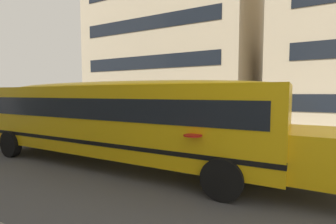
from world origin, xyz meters
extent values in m
plane|color=#4C4C4F|center=(0.00, 0.00, 0.00)|extent=(400.00, 400.00, 0.00)
cube|color=gray|center=(0.00, 7.50, 0.01)|extent=(120.00, 3.00, 0.01)
cube|color=silver|center=(0.00, 0.00, 0.00)|extent=(110.00, 0.16, 0.01)
cube|color=yellow|center=(-2.44, -1.71, 1.63)|extent=(11.24, 2.63, 2.24)
cube|color=yellow|center=(3.98, -1.66, 1.07)|extent=(1.65, 2.15, 1.12)
cube|color=black|center=(-8.13, -1.75, 0.69)|extent=(0.22, 2.55, 0.37)
cube|color=black|center=(-2.44, -1.71, 2.04)|extent=(10.56, 2.67, 0.65)
cube|color=black|center=(-2.44, -1.71, 0.97)|extent=(11.26, 2.66, 0.12)
ellipsoid|color=yellow|center=(-2.44, -1.71, 2.75)|extent=(10.79, 2.42, 0.37)
cylinder|color=red|center=(1.16, -3.14, 1.52)|extent=(0.45, 0.45, 0.03)
cylinder|color=black|center=(1.81, -0.41, 0.51)|extent=(1.02, 0.29, 1.02)
cylinder|color=black|center=(1.83, -2.95, 0.51)|extent=(1.02, 0.29, 1.02)
cylinder|color=black|center=(-6.71, -0.47, 0.51)|extent=(1.02, 0.29, 1.02)
cylinder|color=black|center=(-6.69, -3.02, 0.51)|extent=(1.02, 0.29, 1.02)
cube|color=#236038|center=(-21.44, 4.74, 0.65)|extent=(3.92, 1.75, 0.70)
cube|color=black|center=(-21.59, 4.74, 1.32)|extent=(2.22, 1.59, 0.64)
cylinder|color=black|center=(-20.15, 5.61, 0.30)|extent=(0.60, 0.19, 0.60)
cylinder|color=black|center=(-20.12, 3.91, 0.30)|extent=(0.60, 0.19, 0.60)
cylinder|color=black|center=(-22.75, 5.58, 0.30)|extent=(0.60, 0.19, 0.60)
cube|color=gray|center=(-11.84, 4.59, 0.65)|extent=(3.93, 1.76, 0.70)
cube|color=black|center=(-11.99, 4.58, 1.32)|extent=(2.22, 1.59, 0.64)
cylinder|color=black|center=(-10.56, 5.46, 0.30)|extent=(0.60, 0.19, 0.60)
cylinder|color=black|center=(-10.53, 3.76, 0.30)|extent=(0.60, 0.19, 0.60)
cylinder|color=black|center=(-13.16, 5.42, 0.30)|extent=(0.60, 0.19, 0.60)
cylinder|color=black|center=(-13.13, 3.72, 0.30)|extent=(0.60, 0.19, 0.60)
cube|color=#C6B28E|center=(-8.16, 15.50, 6.40)|extent=(15.26, 12.99, 12.80)
cube|color=black|center=(-8.16, 8.98, 1.92)|extent=(12.82, 0.04, 1.10)
cube|color=black|center=(-8.16, 8.98, 5.12)|extent=(12.82, 0.04, 1.10)
cube|color=black|center=(-8.16, 8.98, 8.32)|extent=(12.82, 0.04, 1.10)
camera|label=1|loc=(3.39, -8.50, 2.52)|focal=26.29mm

